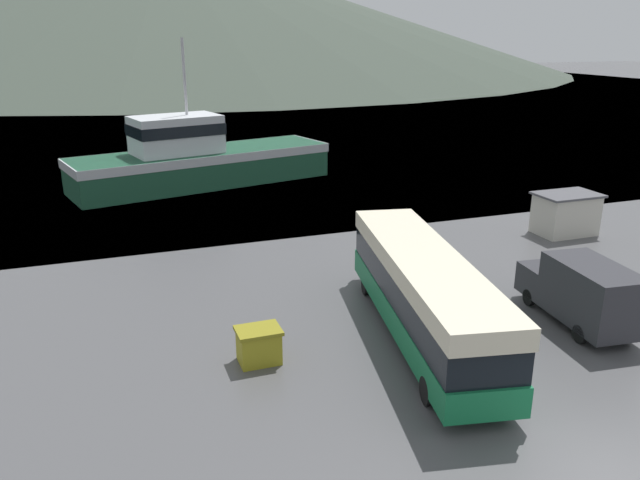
{
  "coord_description": "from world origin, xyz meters",
  "views": [
    {
      "loc": [
        -11.71,
        -10.11,
        10.85
      ],
      "look_at": [
        -2.7,
        14.99,
        2.0
      ],
      "focal_mm": 35.0,
      "sensor_mm": 36.0,
      "label": 1
    }
  ],
  "objects_px": {
    "storage_bin": "(259,345)",
    "dock_kiosk": "(566,214)",
    "fishing_boat": "(198,159)",
    "tour_bus": "(423,292)",
    "delivery_van": "(582,291)"
  },
  "relations": [
    {
      "from": "storage_bin",
      "to": "dock_kiosk",
      "type": "bearing_deg",
      "value": 22.67
    },
    {
      "from": "delivery_van",
      "to": "dock_kiosk",
      "type": "distance_m",
      "value": 12.2
    },
    {
      "from": "tour_bus",
      "to": "delivery_van",
      "type": "distance_m",
      "value": 6.48
    },
    {
      "from": "fishing_boat",
      "to": "storage_bin",
      "type": "bearing_deg",
      "value": -18.86
    },
    {
      "from": "delivery_van",
      "to": "fishing_boat",
      "type": "height_order",
      "value": "fishing_boat"
    },
    {
      "from": "fishing_boat",
      "to": "dock_kiosk",
      "type": "xyz_separation_m",
      "value": [
        17.58,
        -19.22,
        -0.79
      ]
    },
    {
      "from": "dock_kiosk",
      "to": "fishing_boat",
      "type": "bearing_deg",
      "value": 132.44
    },
    {
      "from": "tour_bus",
      "to": "dock_kiosk",
      "type": "distance_m",
      "value": 16.29
    },
    {
      "from": "storage_bin",
      "to": "dock_kiosk",
      "type": "distance_m",
      "value": 21.69
    },
    {
      "from": "fishing_boat",
      "to": "dock_kiosk",
      "type": "relative_size",
      "value": 5.74
    },
    {
      "from": "delivery_van",
      "to": "tour_bus",
      "type": "bearing_deg",
      "value": 176.79
    },
    {
      "from": "tour_bus",
      "to": "storage_bin",
      "type": "height_order",
      "value": "tour_bus"
    },
    {
      "from": "dock_kiosk",
      "to": "tour_bus",
      "type": "bearing_deg",
      "value": -148.1
    },
    {
      "from": "fishing_boat",
      "to": "storage_bin",
      "type": "height_order",
      "value": "fishing_boat"
    },
    {
      "from": "tour_bus",
      "to": "dock_kiosk",
      "type": "bearing_deg",
      "value": 43.07
    }
  ]
}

